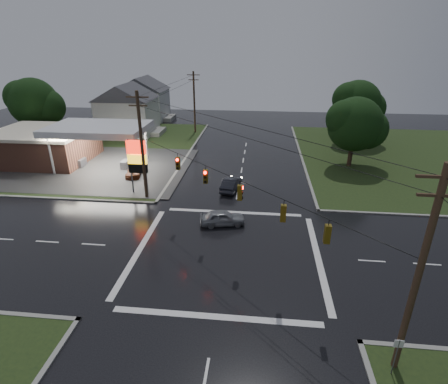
# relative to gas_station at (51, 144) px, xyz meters

# --- Properties ---
(ground) EXTENTS (120.00, 120.00, 0.00)m
(ground) POSITION_rel_gas_station_xyz_m (25.68, -19.70, -2.55)
(ground) COLOR black
(ground) RESTS_ON ground
(grass_nw) EXTENTS (36.00, 36.00, 0.08)m
(grass_nw) POSITION_rel_gas_station_xyz_m (-0.32, 6.30, -2.51)
(grass_nw) COLOR #1F3015
(grass_nw) RESTS_ON ground
(grass_ne) EXTENTS (36.00, 36.00, 0.08)m
(grass_ne) POSITION_rel_gas_station_xyz_m (51.68, 6.30, -2.51)
(grass_ne) COLOR #1F3015
(grass_ne) RESTS_ON ground
(gas_station) EXTENTS (26.20, 18.00, 5.60)m
(gas_station) POSITION_rel_gas_station_xyz_m (0.00, 0.00, 0.00)
(gas_station) COLOR #2D2D2D
(gas_station) RESTS_ON ground
(pylon_sign) EXTENTS (2.00, 0.35, 6.00)m
(pylon_sign) POSITION_rel_gas_station_xyz_m (15.18, -9.20, 1.46)
(pylon_sign) COLOR #59595E
(pylon_sign) RESTS_ON ground
(utility_pole_nw) EXTENTS (2.20, 0.32, 11.00)m
(utility_pole_nw) POSITION_rel_gas_station_xyz_m (16.18, -10.20, 3.17)
(utility_pole_nw) COLOR #382619
(utility_pole_nw) RESTS_ON ground
(utility_pole_se) EXTENTS (2.20, 0.32, 11.00)m
(utility_pole_se) POSITION_rel_gas_station_xyz_m (35.18, -29.20, 3.17)
(utility_pole_se) COLOR #382619
(utility_pole_se) RESTS_ON ground
(utility_pole_n) EXTENTS (2.20, 0.32, 10.50)m
(utility_pole_n) POSITION_rel_gas_station_xyz_m (16.18, 18.30, 2.92)
(utility_pole_n) COLOR #382619
(utility_pole_n) RESTS_ON ground
(traffic_signals) EXTENTS (26.87, 26.87, 1.47)m
(traffic_signals) POSITION_rel_gas_station_xyz_m (25.69, -19.72, 3.93)
(traffic_signals) COLOR black
(traffic_signals) RESTS_ON ground
(house_near) EXTENTS (11.05, 8.48, 8.60)m
(house_near) POSITION_rel_gas_station_xyz_m (4.73, 16.30, 1.86)
(house_near) COLOR silver
(house_near) RESTS_ON ground
(house_far) EXTENTS (11.05, 8.48, 8.60)m
(house_far) POSITION_rel_gas_station_xyz_m (3.73, 28.30, 1.86)
(house_far) COLOR silver
(house_far) RESTS_ON ground
(tree_nw_behind) EXTENTS (8.93, 7.60, 10.00)m
(tree_nw_behind) POSITION_rel_gas_station_xyz_m (-8.17, 10.29, 3.63)
(tree_nw_behind) COLOR black
(tree_nw_behind) RESTS_ON ground
(tree_ne_near) EXTENTS (7.99, 6.80, 8.98)m
(tree_ne_near) POSITION_rel_gas_station_xyz_m (39.82, 2.29, 3.01)
(tree_ne_near) COLOR black
(tree_ne_near) RESTS_ON ground
(tree_ne_far) EXTENTS (8.46, 7.20, 9.80)m
(tree_ne_far) POSITION_rel_gas_station_xyz_m (42.83, 14.29, 3.63)
(tree_ne_far) COLOR black
(tree_ne_far) RESTS_ON ground
(car_north) EXTENTS (2.20, 4.46, 1.40)m
(car_north) POSITION_rel_gas_station_xyz_m (24.88, -7.17, -1.84)
(car_north) COLOR black
(car_north) RESTS_ON ground
(car_crossing) EXTENTS (4.29, 2.44, 1.38)m
(car_crossing) POSITION_rel_gas_station_xyz_m (24.81, -15.22, -1.86)
(car_crossing) COLOR gray
(car_crossing) RESTS_ON ground
(car_pump) EXTENTS (2.30, 4.37, 1.21)m
(car_pump) POSITION_rel_gas_station_xyz_m (12.68, -3.89, -1.94)
(car_pump) COLOR #4F2412
(car_pump) RESTS_ON ground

